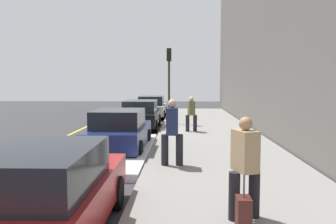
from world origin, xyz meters
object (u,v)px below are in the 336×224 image
object	(u,v)px
parked_car_silver	(152,107)
pedestrian_navy_coat	(172,130)
parked_car_red	(44,195)
traffic_light_pole	(169,73)
rolling_suitcase	(243,213)
parked_car_navy	(119,131)
pedestrian_tan_coat	(245,165)
pedestrian_olive_coat	(191,113)
parked_car_black	(141,114)

from	to	relation	value
parked_car_silver	pedestrian_navy_coat	size ratio (longest dim) A/B	2.51
parked_car_red	parked_car_silver	distance (m)	19.05
parked_car_red	traffic_light_pole	bearing A→B (deg)	-5.53
traffic_light_pole	rolling_suitcase	bearing A→B (deg)	-173.39
parked_car_navy	traffic_light_pole	distance (m)	8.02
parked_car_red	parked_car_navy	bearing A→B (deg)	0.61
pedestrian_tan_coat	parked_car_navy	bearing A→B (deg)	27.19
parked_car_silver	pedestrian_olive_coat	world-z (taller)	pedestrian_olive_coat
pedestrian_olive_coat	parked_car_silver	bearing A→B (deg)	17.93
pedestrian_navy_coat	parked_car_black	bearing A→B (deg)	12.00
parked_car_red	traffic_light_pole	xyz separation A→B (m)	(14.57, -1.41, 2.23)
pedestrian_tan_coat	pedestrian_olive_coat	xyz separation A→B (m)	(10.61, 0.58, -0.06)
parked_car_black	parked_car_silver	bearing A→B (deg)	-1.04
parked_car_navy	traffic_light_pole	world-z (taller)	traffic_light_pole
parked_car_silver	traffic_light_pole	distance (m)	5.19
pedestrian_tan_coat	rolling_suitcase	world-z (taller)	pedestrian_tan_coat
parked_car_navy	parked_car_red	bearing A→B (deg)	-179.39
pedestrian_navy_coat	pedestrian_olive_coat	bearing A→B (deg)	-6.15
pedestrian_olive_coat	pedestrian_tan_coat	bearing A→B (deg)	-176.84
pedestrian_olive_coat	rolling_suitcase	bearing A→B (deg)	-177.43
pedestrian_tan_coat	pedestrian_navy_coat	distance (m)	4.02
parked_car_silver	traffic_light_pole	world-z (taller)	traffic_light_pole
parked_car_black	pedestrian_navy_coat	distance (m)	8.99
parked_car_red	pedestrian_olive_coat	distance (m)	11.62
rolling_suitcase	traffic_light_pole	bearing A→B (deg)	6.61
parked_car_red	pedestrian_tan_coat	distance (m)	3.25
parked_car_navy	parked_car_silver	bearing A→B (deg)	-0.70
parked_car_black	parked_car_silver	size ratio (longest dim) A/B	0.98
parked_car_red	parked_car_black	size ratio (longest dim) A/B	1.03
traffic_light_pole	rolling_suitcase	xyz separation A→B (m)	(-14.29, -1.66, -2.58)
parked_car_silver	pedestrian_tan_coat	distance (m)	18.59
parked_car_navy	rolling_suitcase	bearing A→B (deg)	-154.99
parked_car_red	pedestrian_tan_coat	world-z (taller)	pedestrian_tan_coat
parked_car_red	traffic_light_pole	world-z (taller)	traffic_light_pole
pedestrian_olive_coat	traffic_light_pole	bearing A→B (deg)	19.73
traffic_light_pole	parked_car_navy	bearing A→B (deg)	168.88
parked_car_red	parked_car_silver	size ratio (longest dim) A/B	1.00
parked_car_red	pedestrian_tan_coat	bearing A→B (deg)	-77.06
pedestrian_tan_coat	rolling_suitcase	bearing A→B (deg)	168.65
pedestrian_tan_coat	pedestrian_navy_coat	xyz separation A→B (m)	(3.79, 1.32, 0.06)
parked_car_red	pedestrian_navy_coat	distance (m)	4.89
pedestrian_olive_coat	parked_car_navy	bearing A→B (deg)	148.52
parked_car_silver	pedestrian_olive_coat	xyz separation A→B (m)	(-7.72, -2.50, 0.26)
parked_car_navy	traffic_light_pole	xyz separation A→B (m)	(7.55, -1.48, 2.23)
parked_car_black	rolling_suitcase	world-z (taller)	parked_car_black
parked_car_navy	pedestrian_navy_coat	bearing A→B (deg)	-142.56
parked_car_black	pedestrian_olive_coat	size ratio (longest dim) A/B	2.77
parked_car_red	rolling_suitcase	distance (m)	3.10
pedestrian_navy_coat	rolling_suitcase	distance (m)	4.47
parked_car_navy	pedestrian_tan_coat	bearing A→B (deg)	-152.81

